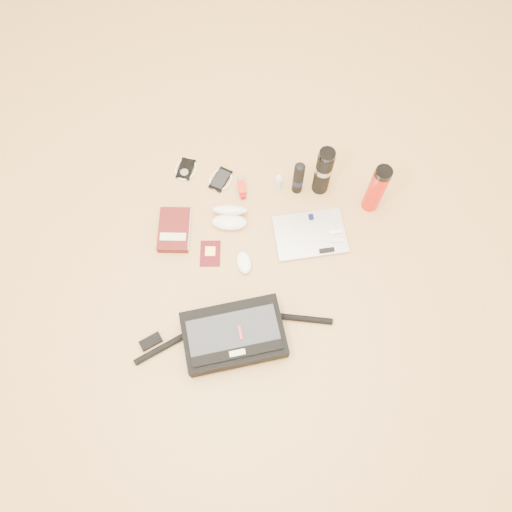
% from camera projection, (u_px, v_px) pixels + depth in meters
% --- Properties ---
extents(ground, '(4.00, 4.00, 0.00)m').
position_uv_depth(ground, '(255.00, 269.00, 2.21)').
color(ground, tan).
rests_on(ground, ground).
extents(messenger_bag, '(0.78, 0.40, 0.12)m').
position_uv_depth(messenger_bag, '(233.00, 335.00, 2.05)').
color(messenger_bag, black).
rests_on(messenger_bag, ground).
extents(laptop, '(0.37, 0.32, 0.03)m').
position_uv_depth(laptop, '(310.00, 235.00, 2.26)').
color(laptop, '#B0B0B3').
rests_on(laptop, ground).
extents(book, '(0.18, 0.24, 0.04)m').
position_uv_depth(book, '(175.00, 230.00, 2.26)').
color(book, '#481010').
rests_on(book, ground).
extents(passport, '(0.11, 0.14, 0.01)m').
position_uv_depth(passport, '(210.00, 253.00, 2.24)').
color(passport, '#48070F').
rests_on(passport, ground).
extents(mouse, '(0.10, 0.12, 0.03)m').
position_uv_depth(mouse, '(244.00, 263.00, 2.21)').
color(mouse, white).
rests_on(mouse, ground).
extents(sunglasses_case, '(0.18, 0.16, 0.09)m').
position_uv_depth(sunglasses_case, '(230.00, 216.00, 2.27)').
color(sunglasses_case, white).
rests_on(sunglasses_case, ground).
extents(ipod, '(0.10, 0.12, 0.01)m').
position_uv_depth(ipod, '(186.00, 169.00, 2.39)').
color(ipod, black).
rests_on(ipod, ground).
extents(phone, '(0.12, 0.14, 0.01)m').
position_uv_depth(phone, '(221.00, 179.00, 2.37)').
color(phone, black).
rests_on(phone, ground).
extents(inhaler, '(0.07, 0.12, 0.03)m').
position_uv_depth(inhaler, '(242.00, 187.00, 2.35)').
color(inhaler, red).
rests_on(inhaler, ground).
extents(spray_bottle, '(0.03, 0.03, 0.11)m').
position_uv_depth(spray_bottle, '(279.00, 183.00, 2.32)').
color(spray_bottle, '#AFD7EA').
rests_on(spray_bottle, ground).
extents(aerosol_can, '(0.06, 0.06, 0.21)m').
position_uv_depth(aerosol_can, '(298.00, 178.00, 2.26)').
color(aerosol_can, black).
rests_on(aerosol_can, ground).
extents(thermos_black, '(0.10, 0.10, 0.29)m').
position_uv_depth(thermos_black, '(323.00, 171.00, 2.23)').
color(thermos_black, black).
rests_on(thermos_black, ground).
extents(thermos_red, '(0.10, 0.10, 0.30)m').
position_uv_depth(thermos_red, '(376.00, 189.00, 2.19)').
color(thermos_red, red).
rests_on(thermos_red, ground).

